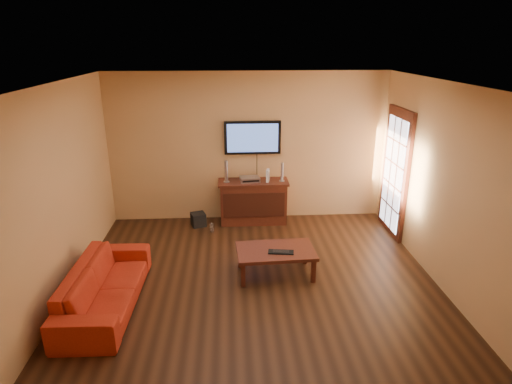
{
  "coord_description": "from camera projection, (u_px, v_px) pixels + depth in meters",
  "views": [
    {
      "loc": [
        -0.33,
        -5.06,
        3.19
      ],
      "look_at": [
        0.04,
        0.8,
        1.1
      ],
      "focal_mm": 30.0,
      "sensor_mm": 36.0,
      "label": 1
    }
  ],
  "objects": [
    {
      "name": "ground_plane",
      "position": [
        257.0,
        287.0,
        5.85
      ],
      "size": [
        5.0,
        5.0,
        0.0
      ],
      "primitive_type": "plane",
      "color": "black",
      "rests_on": "ground"
    },
    {
      "name": "room_walls",
      "position": [
        254.0,
        156.0,
        5.87
      ],
      "size": [
        5.0,
        5.0,
        5.0
      ],
      "color": "tan",
      "rests_on": "ground"
    },
    {
      "name": "french_door",
      "position": [
        395.0,
        174.0,
        7.24
      ],
      "size": [
        0.07,
        1.02,
        2.22
      ],
      "color": "#42180F",
      "rests_on": "ground"
    },
    {
      "name": "media_console",
      "position": [
        253.0,
        202.0,
        7.83
      ],
      "size": [
        1.26,
        0.48,
        0.79
      ],
      "color": "#42180F",
      "rests_on": "ground"
    },
    {
      "name": "television",
      "position": [
        253.0,
        138.0,
        7.64
      ],
      "size": [
        1.01,
        0.08,
        0.6
      ],
      "color": "black",
      "rests_on": "ground"
    },
    {
      "name": "coffee_table",
      "position": [
        276.0,
        253.0,
        6.06
      ],
      "size": [
        1.13,
        0.71,
        0.39
      ],
      "color": "#42180F",
      "rests_on": "ground"
    },
    {
      "name": "sofa",
      "position": [
        104.0,
        279.0,
        5.33
      ],
      "size": [
        0.61,
        1.94,
        0.75
      ],
      "primitive_type": "imported",
      "rotation": [
        0.0,
        0.0,
        1.55
      ],
      "color": "#AF2813",
      "rests_on": "ground"
    },
    {
      "name": "speaker_left",
      "position": [
        226.0,
        172.0,
        7.6
      ],
      "size": [
        0.11,
        0.11,
        0.39
      ],
      "color": "silver",
      "rests_on": "media_console"
    },
    {
      "name": "speaker_right",
      "position": [
        282.0,
        173.0,
        7.65
      ],
      "size": [
        0.09,
        0.09,
        0.34
      ],
      "color": "silver",
      "rests_on": "media_console"
    },
    {
      "name": "av_receiver",
      "position": [
        250.0,
        179.0,
        7.69
      ],
      "size": [
        0.38,
        0.29,
        0.08
      ],
      "primitive_type": "cube",
      "rotation": [
        0.0,
        0.0,
        0.12
      ],
      "color": "silver",
      "rests_on": "media_console"
    },
    {
      "name": "game_console",
      "position": [
        268.0,
        176.0,
        7.65
      ],
      "size": [
        0.08,
        0.17,
        0.22
      ],
      "primitive_type": "cube",
      "rotation": [
        0.0,
        0.0,
        -0.23
      ],
      "color": "white",
      "rests_on": "media_console"
    },
    {
      "name": "subwoofer",
      "position": [
        198.0,
        219.0,
        7.75
      ],
      "size": [
        0.31,
        0.31,
        0.24
      ],
      "primitive_type": "cube",
      "rotation": [
        0.0,
        0.0,
        0.32
      ],
      "color": "black",
      "rests_on": "ground"
    },
    {
      "name": "bottle",
      "position": [
        212.0,
        228.0,
        7.49
      ],
      "size": [
        0.06,
        0.06,
        0.18
      ],
      "color": "white",
      "rests_on": "ground"
    },
    {
      "name": "keyboard",
      "position": [
        281.0,
        252.0,
        5.96
      ],
      "size": [
        0.37,
        0.19,
        0.02
      ],
      "color": "black",
      "rests_on": "coffee_table"
    }
  ]
}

